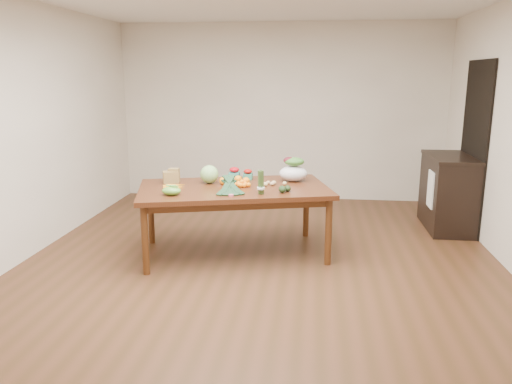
# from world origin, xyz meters

# --- Properties ---
(floor) EXTENTS (6.00, 6.00, 0.00)m
(floor) POSITION_xyz_m (0.00, 0.00, 0.00)
(floor) COLOR #502E1B
(floor) RESTS_ON ground
(room_walls) EXTENTS (5.02, 6.02, 2.70)m
(room_walls) POSITION_xyz_m (0.00, 0.00, 1.35)
(room_walls) COLOR silver
(room_walls) RESTS_ON floor
(dining_table) EXTENTS (2.22, 1.59, 0.75)m
(dining_table) POSITION_xyz_m (-0.32, 0.37, 0.38)
(dining_table) COLOR #472110
(dining_table) RESTS_ON floor
(doorway_dark) EXTENTS (0.02, 1.00, 2.10)m
(doorway_dark) POSITION_xyz_m (2.48, 1.60, 1.05)
(doorway_dark) COLOR black
(doorway_dark) RESTS_ON floor
(cabinet) EXTENTS (0.52, 1.02, 0.94)m
(cabinet) POSITION_xyz_m (2.22, 1.60, 0.47)
(cabinet) COLOR black
(cabinet) RESTS_ON floor
(dish_towel) EXTENTS (0.02, 0.28, 0.45)m
(dish_towel) POSITION_xyz_m (1.96, 1.40, 0.55)
(dish_towel) COLOR white
(dish_towel) RESTS_ON cabinet
(paper_bag) EXTENTS (0.26, 0.24, 0.16)m
(paper_bag) POSITION_xyz_m (-1.05, 0.50, 0.83)
(paper_bag) COLOR olive
(paper_bag) RESTS_ON dining_table
(cabbage) EXTENTS (0.20, 0.20, 0.20)m
(cabbage) POSITION_xyz_m (-0.62, 0.52, 0.85)
(cabbage) COLOR #95CE77
(cabbage) RESTS_ON dining_table
(strawberry_basket_a) EXTENTS (0.14, 0.14, 0.11)m
(strawberry_basket_a) POSITION_xyz_m (-0.38, 0.80, 0.80)
(strawberry_basket_a) COLOR red
(strawberry_basket_a) RESTS_ON dining_table
(strawberry_basket_b) EXTENTS (0.12, 0.12, 0.09)m
(strawberry_basket_b) POSITION_xyz_m (-0.23, 0.79, 0.80)
(strawberry_basket_b) COLOR #AF190B
(strawberry_basket_b) RESTS_ON dining_table
(orange_a) EXTENTS (0.08, 0.08, 0.08)m
(orange_a) POSITION_xyz_m (-0.45, 0.47, 0.79)
(orange_a) COLOR #FFA60F
(orange_a) RESTS_ON dining_table
(orange_b) EXTENTS (0.09, 0.09, 0.09)m
(orange_b) POSITION_xyz_m (-0.30, 0.57, 0.79)
(orange_b) COLOR orange
(orange_b) RESTS_ON dining_table
(orange_c) EXTENTS (0.08, 0.08, 0.08)m
(orange_c) POSITION_xyz_m (-0.21, 0.51, 0.79)
(orange_c) COLOR orange
(orange_c) RESTS_ON dining_table
(mandarin_cluster) EXTENTS (0.22, 0.22, 0.08)m
(mandarin_cluster) POSITION_xyz_m (-0.24, 0.39, 0.79)
(mandarin_cluster) COLOR orange
(mandarin_cluster) RESTS_ON dining_table
(carrots) EXTENTS (0.27, 0.27, 0.03)m
(carrots) POSITION_xyz_m (-0.94, 0.26, 0.76)
(carrots) COLOR #FB9F15
(carrots) RESTS_ON dining_table
(snap_pea_bag) EXTENTS (0.19, 0.14, 0.09)m
(snap_pea_bag) POSITION_xyz_m (-0.88, -0.07, 0.79)
(snap_pea_bag) COLOR #6EAB39
(snap_pea_bag) RESTS_ON dining_table
(kale_bunch) EXTENTS (0.41, 0.47, 0.16)m
(kale_bunch) POSITION_xyz_m (-0.31, 0.05, 0.83)
(kale_bunch) COLOR black
(kale_bunch) RESTS_ON dining_table
(asparagus_bundle) EXTENTS (0.11, 0.13, 0.26)m
(asparagus_bundle) POSITION_xyz_m (0.00, 0.07, 0.88)
(asparagus_bundle) COLOR #506E32
(asparagus_bundle) RESTS_ON dining_table
(potato_a) EXTENTS (0.05, 0.05, 0.05)m
(potato_a) POSITION_xyz_m (0.01, 0.44, 0.77)
(potato_a) COLOR #DECD80
(potato_a) RESTS_ON dining_table
(potato_b) EXTENTS (0.05, 0.05, 0.04)m
(potato_b) POSITION_xyz_m (0.08, 0.48, 0.77)
(potato_b) COLOR tan
(potato_b) RESTS_ON dining_table
(potato_c) EXTENTS (0.05, 0.05, 0.04)m
(potato_c) POSITION_xyz_m (0.10, 0.54, 0.77)
(potato_c) COLOR #D4B57A
(potato_c) RESTS_ON dining_table
(potato_d) EXTENTS (0.05, 0.04, 0.04)m
(potato_d) POSITION_xyz_m (0.03, 0.55, 0.77)
(potato_d) COLOR tan
(potato_d) RESTS_ON dining_table
(potato_e) EXTENTS (0.05, 0.04, 0.04)m
(potato_e) POSITION_xyz_m (0.22, 0.52, 0.77)
(potato_e) COLOR #DAC27E
(potato_e) RESTS_ON dining_table
(avocado_a) EXTENTS (0.10, 0.13, 0.07)m
(avocado_a) POSITION_xyz_m (0.21, 0.16, 0.79)
(avocado_a) COLOR black
(avocado_a) RESTS_ON dining_table
(avocado_b) EXTENTS (0.09, 0.11, 0.06)m
(avocado_b) POSITION_xyz_m (0.26, 0.23, 0.78)
(avocado_b) COLOR black
(avocado_b) RESTS_ON dining_table
(salad_bag) EXTENTS (0.37, 0.31, 0.25)m
(salad_bag) POSITION_xyz_m (0.30, 0.74, 0.87)
(salad_bag) COLOR silver
(salad_bag) RESTS_ON dining_table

